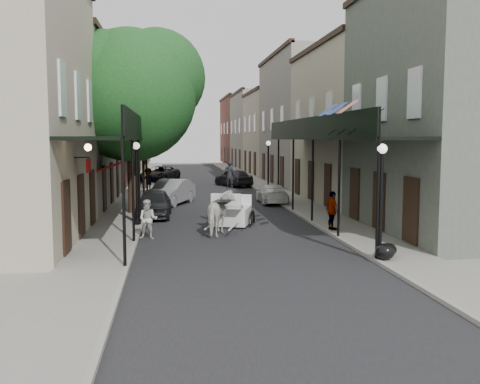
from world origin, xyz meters
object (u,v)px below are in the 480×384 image
object	(u,v)px
lamppost_right_far	(268,167)
car_left_far	(160,174)
tree_far	(149,115)
carriage	(234,199)
pedestrian_sidewalk_left	(148,180)
car_left_near	(154,203)
car_left_mid	(171,192)
lamppost_right_near	(381,199)
lamppost_left	(137,182)
pedestrian_walking	(148,219)
car_right_near	(272,194)
pedestrian_sidewalk_right	(332,211)
car_right_far	(233,178)
horse	(221,213)
tree_near	(138,90)

from	to	relation	value
lamppost_right_far	car_left_far	distance (m)	15.87
tree_far	carriage	world-z (taller)	tree_far
pedestrian_sidewalk_left	car_left_near	world-z (taller)	pedestrian_sidewalk_left
tree_far	car_left_mid	size ratio (longest dim) A/B	1.86
lamppost_right_near	lamppost_left	size ratio (longest dim) A/B	1.00
pedestrian_walking	car_left_near	size ratio (longest dim) A/B	0.38
lamppost_left	car_right_near	distance (m)	11.20
car_left_mid	car_left_far	bearing A→B (deg)	115.34
pedestrian_sidewalk_right	lamppost_right_near	bearing A→B (deg)	168.57
lamppost_right_far	car_left_far	bearing A→B (deg)	119.14
lamppost_right_near	carriage	bearing A→B (deg)	114.58
lamppost_left	car_left_far	bearing A→B (deg)	88.89
tree_far	car_right_far	size ratio (longest dim) A/B	1.96
pedestrian_sidewalk_right	car_left_mid	xyz separation A→B (m)	(-6.80, 10.52, -0.18)
tree_far	pedestrian_sidewalk_left	size ratio (longest dim) A/B	4.88
tree_far	car_left_mid	distance (m)	11.49
horse	pedestrian_sidewalk_right	size ratio (longest dim) A/B	1.30
car_left_far	tree_near	bearing A→B (deg)	-69.75
pedestrian_walking	car_left_mid	bearing A→B (deg)	95.47
lamppost_left	car_right_near	world-z (taller)	lamppost_left
lamppost_left	pedestrian_sidewalk_left	xyz separation A→B (m)	(-0.10, 14.50, -1.05)
pedestrian_sidewalk_left	pedestrian_sidewalk_right	world-z (taller)	pedestrian_sidewalk_left
lamppost_right_near	lamppost_right_far	bearing A→B (deg)	90.00
horse	carriage	distance (m)	2.84
tree_far	car_right_far	bearing A→B (deg)	14.20
pedestrian_walking	car_left_near	bearing A→B (deg)	99.66
car_left_mid	car_right_near	xyz separation A→B (m)	(6.20, 0.00, -0.17)
tree_far	car_left_far	size ratio (longest dim) A/B	1.66
car_left_far	lamppost_right_near	bearing A→B (deg)	-55.34
lamppost_left	car_right_near	size ratio (longest dim) A/B	0.92
pedestrian_sidewalk_left	car_left_near	bearing A→B (deg)	79.97
pedestrian_sidewalk_left	car_right_far	xyz separation A→B (m)	(6.80, 5.41, -0.26)
pedestrian_walking	car_left_far	size ratio (longest dim) A/B	0.31
tree_far	lamppost_right_far	world-z (taller)	tree_far
pedestrian_sidewalk_left	carriage	bearing A→B (deg)	93.84
pedestrian_walking	lamppost_right_near	bearing A→B (deg)	-23.19
carriage	lamppost_left	bearing A→B (deg)	-159.18
lamppost_right_near	car_right_near	size ratio (longest dim) A/B	0.92
lamppost_right_far	car_right_far	xyz separation A→B (m)	(-1.50, 7.91, -1.30)
lamppost_left	horse	xyz separation A→B (m)	(3.58, -2.41, -1.14)
lamppost_right_far	carriage	distance (m)	12.34
lamppost_right_far	pedestrian_sidewalk_left	world-z (taller)	lamppost_right_far
carriage	car_left_near	distance (m)	4.66
pedestrian_sidewalk_right	car_right_near	xyz separation A→B (m)	(-0.60, 10.52, -0.36)
tree_near	lamppost_left	distance (m)	6.10
lamppost_right_far	pedestrian_sidewalk_left	size ratio (longest dim) A/B	2.10
horse	car_left_near	world-z (taller)	horse
lamppost_left	car_left_near	world-z (taller)	lamppost_left
lamppost_right_near	horse	world-z (taller)	lamppost_right_near
horse	car_right_near	bearing A→B (deg)	-94.46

